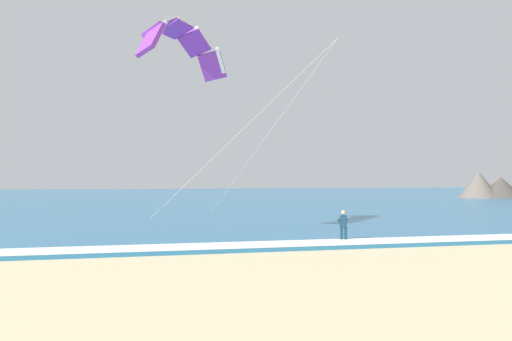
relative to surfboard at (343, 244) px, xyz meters
name	(u,v)px	position (x,y,z in m)	size (l,w,h in m)	color
sea	(236,197)	(5.29, 58.22, 0.07)	(200.00, 120.00, 0.20)	teal
surf_foam	(447,239)	(5.29, -0.78, 0.19)	(200.00, 2.01, 0.04)	white
surfboard	(343,244)	(0.00, 0.00, 0.00)	(0.84, 1.47, 0.09)	#239EC6
kitesurfer	(343,225)	(0.01, 0.02, 0.91)	(0.63, 0.62, 1.69)	#143347
kite_primary	(181,41)	(-7.66, 5.70, 11.24)	(10.14, 8.58, 11.29)	purple
headland_right	(493,187)	(42.87, 43.38, 1.85)	(9.77, 8.01, 4.32)	#665B51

